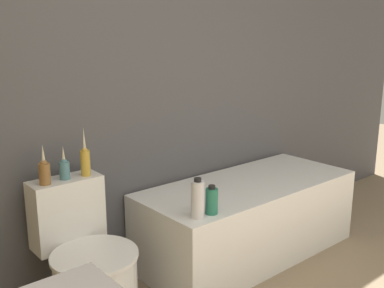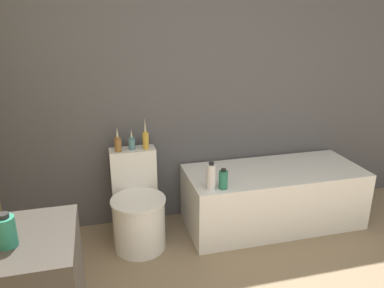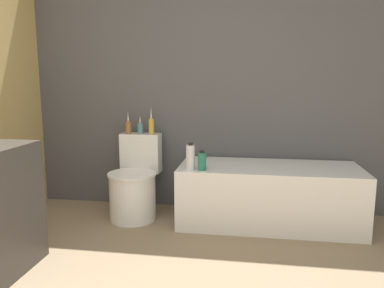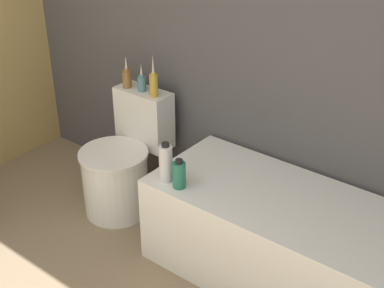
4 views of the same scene
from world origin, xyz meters
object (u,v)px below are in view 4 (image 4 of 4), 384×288
at_px(vase_gold, 127,77).
at_px(vase_silver, 142,82).
at_px(bathtub, 292,244).
at_px(shampoo_bottle_tall, 166,163).
at_px(toilet, 123,166).
at_px(vase_bronze, 154,83).
at_px(shampoo_bottle_short, 179,174).

distance_m(vase_gold, vase_silver, 0.12).
height_order(bathtub, vase_gold, vase_gold).
bearing_deg(shampoo_bottle_tall, vase_silver, 142.37).
distance_m(toilet, vase_bronze, 0.59).
bearing_deg(vase_bronze, shampoo_bottle_tall, -43.04).
xyz_separation_m(vase_silver, shampoo_bottle_short, (0.66, -0.44, -0.22)).
bearing_deg(shampoo_bottle_short, toilet, 161.36).
xyz_separation_m(vase_bronze, shampoo_bottle_tall, (0.44, -0.42, -0.21)).
xyz_separation_m(bathtub, vase_silver, (-1.22, 0.20, 0.55)).
bearing_deg(vase_silver, vase_bronze, -7.82).
height_order(toilet, vase_silver, vase_silver).
bearing_deg(toilet, vase_gold, 119.56).
relative_size(vase_silver, shampoo_bottle_short, 1.08).
relative_size(bathtub, vase_gold, 7.45).
distance_m(toilet, shampoo_bottle_short, 0.75).
xyz_separation_m(toilet, vase_bronze, (0.11, 0.20, 0.54)).
bearing_deg(bathtub, vase_gold, 172.24).
height_order(vase_bronze, shampoo_bottle_tall, vase_bronze).
bearing_deg(vase_bronze, bathtub, -9.32).
distance_m(bathtub, toilet, 1.22).
height_order(bathtub, vase_bronze, vase_bronze).
distance_m(toilet, vase_silver, 0.56).
height_order(toilet, shampoo_bottle_short, toilet).
height_order(shampoo_bottle_tall, shampoo_bottle_short, shampoo_bottle_tall).
relative_size(toilet, vase_gold, 3.60).
height_order(vase_silver, vase_bronze, vase_bronze).
bearing_deg(bathtub, vase_silver, 170.82).
relative_size(vase_silver, vase_bronze, 0.67).
bearing_deg(shampoo_bottle_tall, vase_gold, 148.33).
height_order(toilet, vase_gold, vase_gold).
relative_size(toilet, vase_silver, 4.21).
bearing_deg(vase_silver, bathtub, -9.18).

